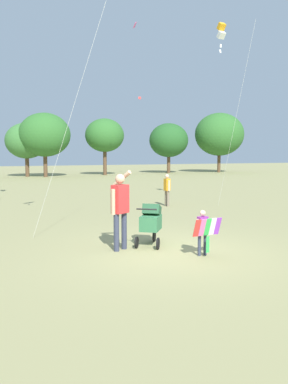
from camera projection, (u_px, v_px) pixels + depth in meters
The scene contains 7 objects.
ground_plane at pixel (165, 252), 9.21m from camera, with size 120.00×120.00×0.00m, color #938E5B.
treeline_distant at pixel (18, 134), 36.94m from camera, with size 47.88×7.66×6.63m.
child_with_butterfly_kite at pixel (203, 229), 8.80m from camera, with size 0.69×0.36×1.01m.
person_adult_flyer at pixel (120, 204), 9.28m from camera, with size 0.56×0.70×1.87m.
stroller at pixel (151, 221), 9.82m from camera, with size 0.89×1.06×1.03m.
kite_orange_delta at pixel (222, 32), 16.55m from camera, with size 0.29×2.46×7.63m.
person_red_shirt at pixel (167, 187), 16.88m from camera, with size 0.19×0.44×1.37m.
Camera 1 is at (-3.80, -8.21, 2.29)m, focal length 37.43 mm.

